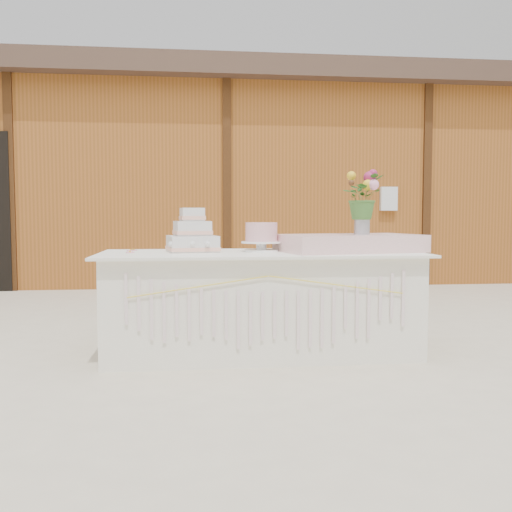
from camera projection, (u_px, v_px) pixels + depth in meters
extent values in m
plane|color=beige|center=(260.00, 353.00, 4.35)|extent=(80.00, 80.00, 0.00)
cube|color=brown|center=(220.00, 191.00, 10.19)|extent=(12.00, 4.00, 3.00)
cube|color=#432F25|center=(220.00, 97.00, 10.08)|extent=(12.60, 4.60, 0.30)
cube|color=white|center=(260.00, 304.00, 4.32)|extent=(2.28, 0.88, 0.75)
cube|color=white|center=(260.00, 253.00, 4.30)|extent=(2.40, 1.00, 0.02)
cube|color=silver|center=(192.00, 244.00, 4.35)|extent=(0.41, 0.41, 0.12)
cube|color=#FFB8A1|center=(192.00, 248.00, 4.35)|extent=(0.42, 0.42, 0.03)
cube|color=silver|center=(192.00, 228.00, 4.34)|extent=(0.29, 0.29, 0.11)
cube|color=#FFB8A1|center=(192.00, 232.00, 4.34)|extent=(0.31, 0.31, 0.03)
cube|color=silver|center=(192.00, 214.00, 4.33)|extent=(0.19, 0.19, 0.10)
cube|color=#FFB8A1|center=(192.00, 218.00, 4.34)|extent=(0.21, 0.21, 0.03)
cylinder|color=white|center=(261.00, 251.00, 4.35)|extent=(0.26, 0.26, 0.02)
cylinder|color=white|center=(261.00, 246.00, 4.35)|extent=(0.08, 0.08, 0.05)
cylinder|color=white|center=(261.00, 242.00, 4.35)|extent=(0.31, 0.31, 0.01)
cylinder|color=#F1AEAF|center=(261.00, 232.00, 4.34)|extent=(0.24, 0.24, 0.14)
cube|color=#FECCCC|center=(349.00, 243.00, 4.35)|extent=(1.14, 0.80, 0.13)
cylinder|color=silver|center=(362.00, 224.00, 4.35)|extent=(0.12, 0.12, 0.16)
imported|color=#3C6E2C|center=(362.00, 190.00, 4.33)|extent=(0.41, 0.40, 0.34)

